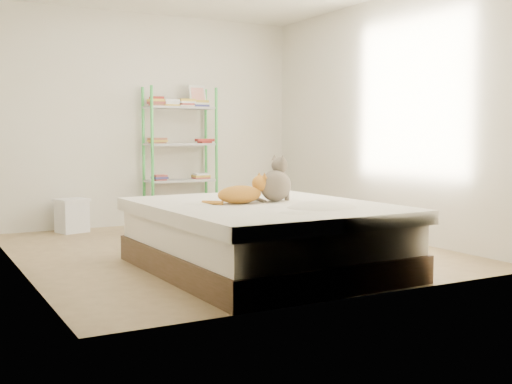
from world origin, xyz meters
TOP-DOWN VIEW (x-y plane):
  - room at (0.00, 0.00)m, footprint 3.81×4.21m
  - bed at (-0.14, -1.01)m, footprint 1.80×2.22m
  - orange_cat at (-0.31, -0.93)m, footprint 0.48×0.28m
  - grey_cat at (0.03, -0.92)m, footprint 0.42×0.40m
  - shelf_unit at (0.31, 1.88)m, footprint 0.88×0.36m
  - cardboard_box at (0.10, 0.76)m, footprint 0.59×0.59m
  - white_bin at (-1.05, 1.85)m, footprint 0.41×0.38m

SIDE VIEW (x-z plane):
  - cardboard_box at x=0.10m, z-range -0.03..0.39m
  - white_bin at x=-1.05m, z-range 0.00..0.39m
  - bed at x=-0.14m, z-range 0.00..0.55m
  - orange_cat at x=-0.31m, z-range 0.55..0.74m
  - grey_cat at x=0.03m, z-range 0.55..0.93m
  - shelf_unit at x=0.31m, z-range 0.05..1.79m
  - room at x=0.00m, z-range 0.00..2.61m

